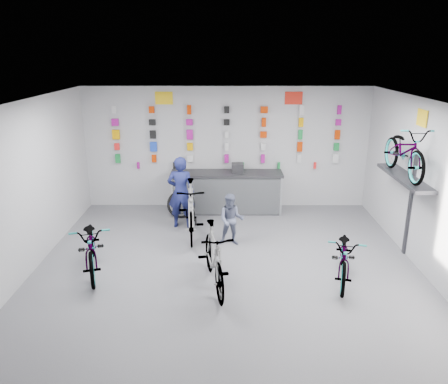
{
  "coord_description": "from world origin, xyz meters",
  "views": [
    {
      "loc": [
        -0.03,
        -6.61,
        3.78
      ],
      "look_at": [
        -0.06,
        1.4,
        1.19
      ],
      "focal_mm": 35.0,
      "sensor_mm": 36.0,
      "label": 1
    }
  ],
  "objects_px": {
    "customer": "(231,220)",
    "counter": "(227,193)",
    "bike_left": "(92,245)",
    "bike_center": "(214,257)",
    "clerk": "(181,192)",
    "bike_service": "(191,210)",
    "bike_right": "(345,256)"
  },
  "relations": [
    {
      "from": "customer",
      "to": "counter",
      "type": "bearing_deg",
      "value": 96.14
    },
    {
      "from": "bike_left",
      "to": "bike_center",
      "type": "bearing_deg",
      "value": -31.0
    },
    {
      "from": "clerk",
      "to": "bike_service",
      "type": "bearing_deg",
      "value": 120.54
    },
    {
      "from": "bike_left",
      "to": "customer",
      "type": "xyz_separation_m",
      "value": [
        2.5,
        1.13,
        0.05
      ]
    },
    {
      "from": "bike_left",
      "to": "bike_service",
      "type": "distance_m",
      "value": 2.3
    },
    {
      "from": "counter",
      "to": "clerk",
      "type": "xyz_separation_m",
      "value": [
        -1.01,
        -0.98,
        0.33
      ]
    },
    {
      "from": "bike_center",
      "to": "customer",
      "type": "distance_m",
      "value": 1.71
    },
    {
      "from": "customer",
      "to": "bike_left",
      "type": "bearing_deg",
      "value": -152.22
    },
    {
      "from": "counter",
      "to": "bike_left",
      "type": "relative_size",
      "value": 1.44
    },
    {
      "from": "bike_right",
      "to": "customer",
      "type": "xyz_separation_m",
      "value": [
        -1.93,
        1.44,
        0.09
      ]
    },
    {
      "from": "bike_left",
      "to": "bike_service",
      "type": "xyz_separation_m",
      "value": [
        1.65,
        1.6,
        0.1
      ]
    },
    {
      "from": "clerk",
      "to": "customer",
      "type": "xyz_separation_m",
      "value": [
        1.11,
        -0.95,
        -0.27
      ]
    },
    {
      "from": "bike_left",
      "to": "bike_right",
      "type": "height_order",
      "value": "bike_left"
    },
    {
      "from": "counter",
      "to": "customer",
      "type": "height_order",
      "value": "customer"
    },
    {
      "from": "bike_service",
      "to": "clerk",
      "type": "xyz_separation_m",
      "value": [
        -0.26,
        0.49,
        0.22
      ]
    },
    {
      "from": "bike_left",
      "to": "counter",
      "type": "bearing_deg",
      "value": 34.92
    },
    {
      "from": "bike_left",
      "to": "bike_right",
      "type": "bearing_deg",
      "value": -20.88
    },
    {
      "from": "counter",
      "to": "customer",
      "type": "xyz_separation_m",
      "value": [
        0.09,
        -1.94,
        0.05
      ]
    },
    {
      "from": "counter",
      "to": "bike_right",
      "type": "distance_m",
      "value": 3.93
    },
    {
      "from": "counter",
      "to": "customer",
      "type": "distance_m",
      "value": 1.94
    },
    {
      "from": "bike_center",
      "to": "customer",
      "type": "height_order",
      "value": "customer"
    },
    {
      "from": "bike_center",
      "to": "bike_service",
      "type": "bearing_deg",
      "value": 93.5
    },
    {
      "from": "bike_left",
      "to": "clerk",
      "type": "distance_m",
      "value": 2.53
    },
    {
      "from": "bike_right",
      "to": "bike_left",
      "type": "bearing_deg",
      "value": -169.45
    },
    {
      "from": "bike_center",
      "to": "customer",
      "type": "xyz_separation_m",
      "value": [
        0.31,
        1.68,
        0.0
      ]
    },
    {
      "from": "bike_left",
      "to": "bike_center",
      "type": "distance_m",
      "value": 2.26
    },
    {
      "from": "bike_right",
      "to": "clerk",
      "type": "distance_m",
      "value": 3.88
    },
    {
      "from": "bike_center",
      "to": "clerk",
      "type": "distance_m",
      "value": 2.77
    },
    {
      "from": "bike_right",
      "to": "clerk",
      "type": "height_order",
      "value": "clerk"
    },
    {
      "from": "bike_center",
      "to": "bike_service",
      "type": "height_order",
      "value": "bike_service"
    },
    {
      "from": "bike_right",
      "to": "bike_service",
      "type": "xyz_separation_m",
      "value": [
        -2.78,
        1.9,
        0.14
      ]
    },
    {
      "from": "bike_service",
      "to": "customer",
      "type": "height_order",
      "value": "bike_service"
    }
  ]
}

